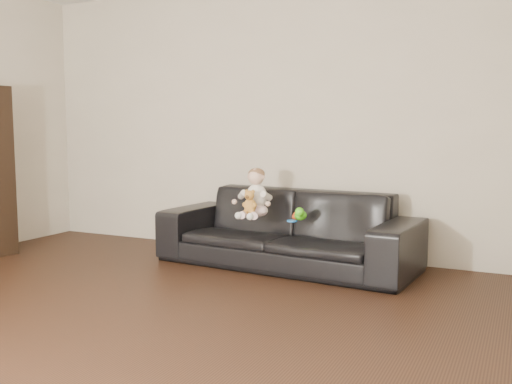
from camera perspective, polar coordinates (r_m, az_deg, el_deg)
The scene contains 8 objects.
floor at distance 3.50m, azimuth -19.55°, elevation -13.94°, with size 5.50×5.50×0.00m, color black.
wall_back at distance 5.58m, azimuth 0.53°, elevation 7.37°, with size 5.00×5.00×0.00m, color beige.
sofa at distance 5.00m, azimuth 3.09°, elevation -3.70°, with size 2.24×0.88×0.65m, color black.
baby at distance 4.95m, azimuth -0.06°, elevation -0.37°, with size 0.33×0.39×0.43m.
teddy_bear at distance 4.83m, azimuth -0.63°, elevation -1.01°, with size 0.13×0.13×0.20m.
toy_green at distance 4.81m, azimuth 4.48°, elevation -2.33°, with size 0.10×0.12×0.09m, color #4DD719.
toy_rattle at distance 4.82m, azimuth 3.97°, elevation -2.46°, with size 0.06×0.06×0.06m, color #D04418.
toy_blue_disc at distance 4.74m, azimuth 3.62°, elevation -2.89°, with size 0.09×0.09×0.01m, color blue.
Camera 1 is at (2.36, -2.30, 1.18)m, focal length 40.00 mm.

